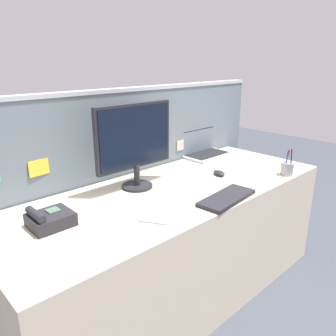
{
  "coord_description": "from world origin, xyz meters",
  "views": [
    {
      "loc": [
        -1.28,
        -1.31,
        1.47
      ],
      "look_at": [
        0.0,
        0.05,
        0.86
      ],
      "focal_mm": 35.47,
      "sensor_mm": 36.0,
      "label": 1
    }
  ],
  "objects_px": {
    "desktop_monitor": "(135,141)",
    "computer_mouse_right_hand": "(219,173)",
    "laptop": "(203,149)",
    "desk_phone": "(50,219)",
    "pen_cup": "(287,168)",
    "cell_phone_silver_slab": "(155,220)",
    "keyboard_main": "(227,198)"
  },
  "relations": [
    {
      "from": "desktop_monitor",
      "to": "computer_mouse_right_hand",
      "type": "distance_m",
      "value": 0.63
    },
    {
      "from": "desktop_monitor",
      "to": "keyboard_main",
      "type": "height_order",
      "value": "desktop_monitor"
    },
    {
      "from": "desk_phone",
      "to": "laptop",
      "type": "bearing_deg",
      "value": 11.82
    },
    {
      "from": "desktop_monitor",
      "to": "desk_phone",
      "type": "distance_m",
      "value": 0.66
    },
    {
      "from": "computer_mouse_right_hand",
      "to": "cell_phone_silver_slab",
      "type": "distance_m",
      "value": 0.77
    },
    {
      "from": "computer_mouse_right_hand",
      "to": "pen_cup",
      "type": "height_order",
      "value": "pen_cup"
    },
    {
      "from": "desktop_monitor",
      "to": "laptop",
      "type": "relative_size",
      "value": 1.38
    },
    {
      "from": "laptop",
      "to": "keyboard_main",
      "type": "height_order",
      "value": "laptop"
    },
    {
      "from": "desk_phone",
      "to": "cell_phone_silver_slab",
      "type": "xyz_separation_m",
      "value": [
        0.39,
        -0.29,
        -0.03
      ]
    },
    {
      "from": "desk_phone",
      "to": "cell_phone_silver_slab",
      "type": "relative_size",
      "value": 1.31
    },
    {
      "from": "desktop_monitor",
      "to": "cell_phone_silver_slab",
      "type": "xyz_separation_m",
      "value": [
        -0.21,
        -0.41,
        -0.28
      ]
    },
    {
      "from": "keyboard_main",
      "to": "pen_cup",
      "type": "distance_m",
      "value": 0.62
    },
    {
      "from": "keyboard_main",
      "to": "cell_phone_silver_slab",
      "type": "distance_m",
      "value": 0.46
    },
    {
      "from": "cell_phone_silver_slab",
      "to": "computer_mouse_right_hand",
      "type": "bearing_deg",
      "value": -15.49
    },
    {
      "from": "laptop",
      "to": "keyboard_main",
      "type": "bearing_deg",
      "value": -130.58
    },
    {
      "from": "pen_cup",
      "to": "desktop_monitor",
      "type": "bearing_deg",
      "value": 149.14
    },
    {
      "from": "desk_phone",
      "to": "pen_cup",
      "type": "height_order",
      "value": "pen_cup"
    },
    {
      "from": "desktop_monitor",
      "to": "laptop",
      "type": "height_order",
      "value": "desktop_monitor"
    },
    {
      "from": "desktop_monitor",
      "to": "desk_phone",
      "type": "bearing_deg",
      "value": -168.76
    },
    {
      "from": "laptop",
      "to": "computer_mouse_right_hand",
      "type": "height_order",
      "value": "laptop"
    },
    {
      "from": "desktop_monitor",
      "to": "pen_cup",
      "type": "xyz_separation_m",
      "value": [
        0.86,
        -0.52,
        -0.24
      ]
    },
    {
      "from": "desk_phone",
      "to": "cell_phone_silver_slab",
      "type": "distance_m",
      "value": 0.49
    },
    {
      "from": "desk_phone",
      "to": "computer_mouse_right_hand",
      "type": "xyz_separation_m",
      "value": [
        1.13,
        -0.09,
        -0.02
      ]
    },
    {
      "from": "desk_phone",
      "to": "keyboard_main",
      "type": "relative_size",
      "value": 0.5
    },
    {
      "from": "desk_phone",
      "to": "computer_mouse_right_hand",
      "type": "relative_size",
      "value": 1.88
    },
    {
      "from": "desk_phone",
      "to": "pen_cup",
      "type": "relative_size",
      "value": 1.05
    },
    {
      "from": "computer_mouse_right_hand",
      "to": "pen_cup",
      "type": "bearing_deg",
      "value": -24.93
    },
    {
      "from": "desktop_monitor",
      "to": "laptop",
      "type": "bearing_deg",
      "value": 12.25
    },
    {
      "from": "pen_cup",
      "to": "cell_phone_silver_slab",
      "type": "relative_size",
      "value": 1.25
    },
    {
      "from": "laptop",
      "to": "keyboard_main",
      "type": "distance_m",
      "value": 0.89
    },
    {
      "from": "desktop_monitor",
      "to": "computer_mouse_right_hand",
      "type": "bearing_deg",
      "value": -21.9
    },
    {
      "from": "desktop_monitor",
      "to": "keyboard_main",
      "type": "distance_m",
      "value": 0.62
    }
  ]
}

